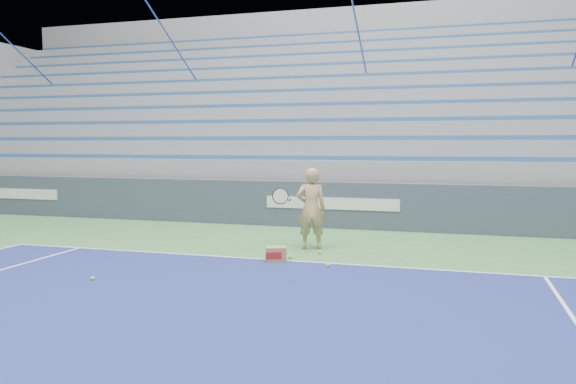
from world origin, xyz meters
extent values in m
cube|color=white|center=(0.00, 11.88, 0.01)|extent=(10.97, 0.05, 0.00)
cube|color=#394357|center=(0.00, 15.88, 0.55)|extent=(30.00, 0.30, 1.10)
cube|color=white|center=(-9.00, 15.72, 0.60)|extent=(2.60, 0.02, 0.28)
cube|color=white|center=(0.00, 15.72, 0.60)|extent=(3.20, 0.02, 0.28)
cube|color=gray|center=(0.00, 20.43, 0.55)|extent=(30.00, 8.50, 1.10)
cube|color=gray|center=(0.00, 20.43, 1.35)|extent=(30.00, 8.50, 0.50)
cube|color=#2A5898|center=(0.00, 16.56, 1.66)|extent=(29.60, 0.42, 0.11)
cube|color=gray|center=(0.00, 20.86, 1.85)|extent=(30.00, 7.65, 0.50)
cube|color=#2A5898|center=(0.00, 17.41, 2.16)|extent=(29.60, 0.42, 0.11)
cube|color=gray|center=(0.00, 21.28, 2.35)|extent=(30.00, 6.80, 0.50)
cube|color=#2A5898|center=(0.00, 18.26, 2.66)|extent=(29.60, 0.42, 0.11)
cube|color=gray|center=(0.00, 21.71, 2.85)|extent=(30.00, 5.95, 0.50)
cube|color=#2A5898|center=(0.00, 19.11, 3.16)|extent=(29.60, 0.42, 0.11)
cube|color=gray|center=(0.00, 22.13, 3.35)|extent=(30.00, 5.10, 0.50)
cube|color=#2A5898|center=(0.00, 19.96, 3.66)|extent=(29.60, 0.42, 0.11)
cube|color=gray|center=(0.00, 22.56, 3.85)|extent=(30.00, 4.25, 0.50)
cube|color=#2A5898|center=(0.00, 20.81, 4.15)|extent=(29.60, 0.42, 0.11)
cube|color=gray|center=(0.00, 22.98, 4.35)|extent=(30.00, 3.40, 0.50)
cube|color=#2A5898|center=(0.00, 21.66, 4.65)|extent=(29.60, 0.42, 0.11)
cube|color=gray|center=(0.00, 23.41, 4.85)|extent=(30.00, 2.55, 0.50)
cube|color=#2A5898|center=(0.00, 22.51, 5.15)|extent=(29.60, 0.42, 0.11)
cube|color=gray|center=(0.00, 23.84, 5.35)|extent=(30.00, 1.70, 0.50)
cube|color=#2A5898|center=(0.00, 23.36, 5.65)|extent=(29.60, 0.42, 0.11)
cube|color=gray|center=(0.00, 24.26, 5.85)|extent=(30.00, 0.85, 0.50)
cube|color=#2A5898|center=(0.00, 24.21, 6.15)|extent=(29.60, 0.42, 0.11)
cube|color=gray|center=(0.00, 24.98, 3.65)|extent=(31.00, 0.40, 7.30)
cylinder|color=#2D4EA0|center=(-12.00, 20.43, 4.60)|extent=(0.05, 8.53, 5.04)
cylinder|color=#2D4EA0|center=(-6.00, 20.43, 4.60)|extent=(0.05, 8.53, 5.04)
cylinder|color=#2D4EA0|center=(0.00, 20.43, 4.60)|extent=(0.05, 8.53, 5.04)
imported|color=tan|center=(0.16, 13.14, 0.78)|extent=(0.66, 0.54, 1.56)
cylinder|color=black|center=(-0.19, 12.89, 0.95)|extent=(0.12, 0.27, 0.08)
cylinder|color=beige|center=(-0.29, 12.61, 1.05)|extent=(0.29, 0.16, 0.28)
torus|color=black|center=(-0.29, 12.61, 1.05)|extent=(0.31, 0.18, 0.30)
cube|color=#9A774A|center=(-0.13, 11.81, 0.13)|extent=(0.41, 0.36, 0.26)
cube|color=#B21E19|center=(-0.13, 11.68, 0.13)|extent=(0.26, 0.11, 0.12)
sphere|color=#BAE82F|center=(0.83, 11.63, 0.03)|extent=(0.07, 0.07, 0.07)
sphere|color=#BAE82F|center=(0.04, 12.11, 0.03)|extent=(0.07, 0.07, 0.07)
sphere|color=#BAE82F|center=(0.44, 12.65, 0.03)|extent=(0.07, 0.07, 0.07)
sphere|color=#BAE82F|center=(-2.31, 9.77, 0.03)|extent=(0.07, 0.07, 0.07)
camera|label=1|loc=(2.74, 2.80, 2.02)|focal=35.00mm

